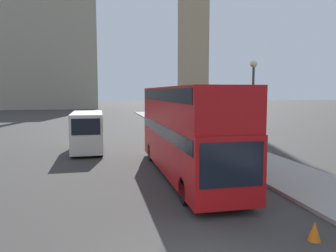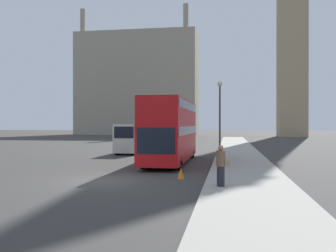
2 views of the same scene
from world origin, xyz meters
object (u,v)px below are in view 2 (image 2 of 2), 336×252
pedestrian (221,166)px  street_lamp (220,109)px  white_van (131,138)px  red_double_decker_bus (171,128)px

pedestrian → street_lamp: (-0.28, 10.35, 2.82)m
white_van → pedestrian: (8.68, -18.32, -0.46)m
pedestrian → street_lamp: street_lamp is taller
white_van → pedestrian: 20.27m
white_van → street_lamp: size_ratio=0.96×
white_van → street_lamp: (8.40, -7.97, 2.36)m
pedestrian → street_lamp: size_ratio=0.31×
red_double_decker_bus → street_lamp: 3.70m
white_van → street_lamp: 11.82m
pedestrian → street_lamp: bearing=91.5°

